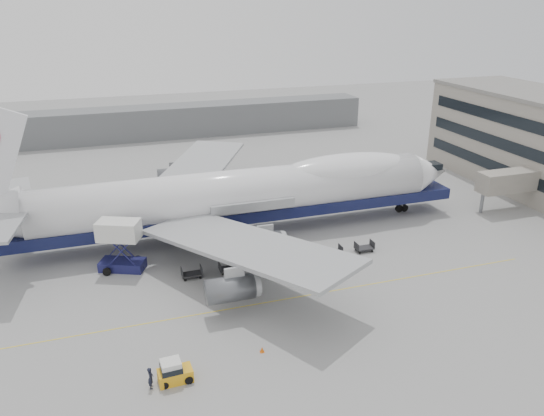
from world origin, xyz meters
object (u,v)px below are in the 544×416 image
object	(u,v)px
catering_truck	(120,242)
airliner	(243,194)
baggage_tug	(174,372)
ground_worker	(151,378)

from	to	relation	value
catering_truck	airliner	bearing A→B (deg)	42.79
baggage_tug	ground_worker	size ratio (longest dim) A/B	1.48
baggage_tug	catering_truck	bearing A→B (deg)	94.58
airliner	ground_worker	bearing A→B (deg)	-119.28
airliner	catering_truck	xyz separation A→B (m)	(-16.30, -5.68, -2.18)
ground_worker	catering_truck	bearing A→B (deg)	9.62
ground_worker	baggage_tug	bearing A→B (deg)	-76.83
catering_truck	ground_worker	world-z (taller)	catering_truck
airliner	ground_worker	distance (m)	31.85
airliner	baggage_tug	world-z (taller)	airliner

